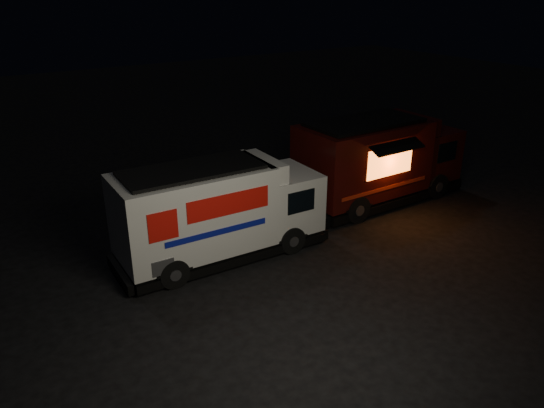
{
  "coord_description": "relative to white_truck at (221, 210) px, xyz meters",
  "views": [
    {
      "loc": [
        -7.72,
        -10.27,
        7.6
      ],
      "look_at": [
        0.29,
        2.0,
        1.35
      ],
      "focal_mm": 35.0,
      "sensor_mm": 36.0,
      "label": 1
    }
  ],
  "objects": [
    {
      "name": "red_truck",
      "position": [
        6.87,
        0.66,
        0.12
      ],
      "size": [
        6.72,
        2.5,
        3.12
      ],
      "primitive_type": null,
      "rotation": [
        0.0,
        0.0,
        0.0
      ],
      "color": "#330909",
      "rests_on": "ground"
    },
    {
      "name": "ground",
      "position": [
        1.3,
        -2.24,
        -1.44
      ],
      "size": [
        80.0,
        80.0,
        0.0
      ],
      "primitive_type": "plane",
      "color": "black",
      "rests_on": "ground"
    },
    {
      "name": "white_truck",
      "position": [
        0.0,
        0.0,
        0.0
      ],
      "size": [
        6.41,
        2.36,
        2.88
      ],
      "primitive_type": null,
      "rotation": [
        0.0,
        0.0,
        -0.03
      ],
      "color": "silver",
      "rests_on": "ground"
    }
  ]
}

